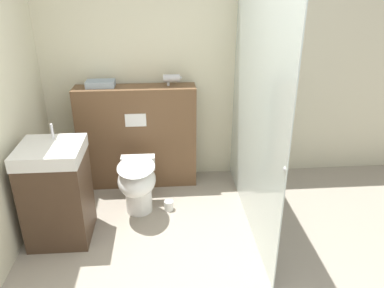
% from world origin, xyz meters
% --- Properties ---
extents(wall_back, '(8.00, 0.06, 2.50)m').
position_xyz_m(wall_back, '(0.00, 2.03, 1.25)').
color(wall_back, beige).
rests_on(wall_back, ground_plane).
extents(partition_panel, '(1.28, 0.29, 1.14)m').
position_xyz_m(partition_panel, '(-0.48, 1.82, 0.57)').
color(partition_panel, brown).
rests_on(partition_panel, ground_plane).
extents(shower_glass, '(0.04, 1.92, 2.15)m').
position_xyz_m(shower_glass, '(0.62, 1.04, 1.08)').
color(shower_glass, silver).
rests_on(shower_glass, ground_plane).
extents(toilet, '(0.37, 0.59, 0.56)m').
position_xyz_m(toilet, '(-0.46, 1.20, 0.35)').
color(toilet, white).
rests_on(toilet, ground_plane).
extents(sink_vanity, '(0.53, 0.52, 1.06)m').
position_xyz_m(sink_vanity, '(-1.14, 0.88, 0.46)').
color(sink_vanity, '#473323').
rests_on(sink_vanity, ground_plane).
extents(hair_drier, '(0.20, 0.08, 0.12)m').
position_xyz_m(hair_drier, '(-0.08, 1.84, 1.22)').
color(hair_drier, '#B7B7BC').
rests_on(hair_drier, partition_panel).
extents(folded_towel, '(0.29, 0.17, 0.07)m').
position_xyz_m(folded_towel, '(-0.83, 1.84, 1.18)').
color(folded_towel, '#8C9EAD').
rests_on(folded_towel, partition_panel).
extents(spare_toilet_roll, '(0.09, 0.09, 0.10)m').
position_xyz_m(spare_toilet_roll, '(-0.16, 1.22, 0.05)').
color(spare_toilet_roll, white).
rests_on(spare_toilet_roll, ground_plane).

